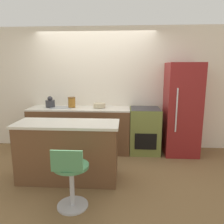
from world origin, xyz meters
TOP-DOWN VIEW (x-y plane):
  - ground_plane at (0.00, 0.00)m, footprint 14.00×14.00m
  - wall_back at (0.00, 0.66)m, footprint 8.00×0.06m
  - back_counter at (-0.31, 0.32)m, footprint 2.10×0.61m
  - kitchen_island at (-0.24, -0.93)m, footprint 1.59×0.61m
  - oven_range at (1.05, 0.32)m, footprint 0.61×0.62m
  - refrigerator at (1.78, 0.30)m, footprint 0.66×0.68m
  - stool_chair at (-0.01, -1.66)m, footprint 0.44×0.44m
  - kettle at (-0.94, 0.35)m, footprint 0.19×0.19m
  - mixing_bowl at (0.10, 0.35)m, footprint 0.25×0.25m
  - canister_jar at (-0.48, 0.35)m, footprint 0.16×0.16m

SIDE VIEW (x-z plane):
  - ground_plane at x=0.00m, z-range 0.00..0.00m
  - stool_chair at x=-0.01m, z-range -0.01..0.83m
  - back_counter at x=-0.31m, z-range 0.00..0.93m
  - kitchen_island at x=-0.24m, z-range 0.00..0.93m
  - oven_range at x=1.05m, z-range 0.00..0.94m
  - refrigerator at x=1.78m, z-range 0.00..1.85m
  - mixing_bowl at x=0.10m, z-range 0.94..1.02m
  - kettle at x=-0.94m, z-range 0.91..1.14m
  - canister_jar at x=-0.48m, z-range 0.94..1.15m
  - wall_back at x=0.00m, z-range 0.00..2.60m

